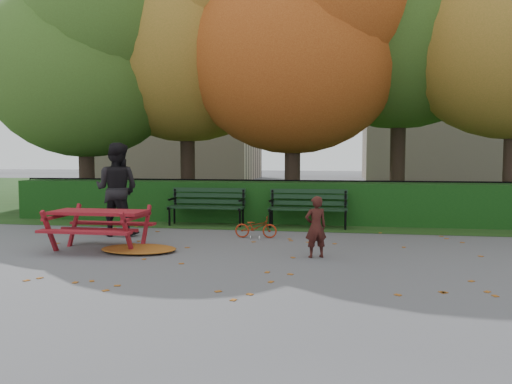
% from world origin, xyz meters
% --- Properties ---
extents(ground, '(90.00, 90.00, 0.00)m').
position_xyz_m(ground, '(0.00, 0.00, 0.00)').
color(ground, slate).
rests_on(ground, ground).
extents(grass_strip, '(90.00, 90.00, 0.00)m').
position_xyz_m(grass_strip, '(0.00, 14.00, 0.01)').
color(grass_strip, '#193A12').
rests_on(grass_strip, ground).
extents(building_left, '(10.00, 7.00, 15.00)m').
position_xyz_m(building_left, '(-9.00, 26.00, 7.50)').
color(building_left, gray).
rests_on(building_left, ground).
extents(building_right, '(9.00, 6.00, 12.00)m').
position_xyz_m(building_right, '(8.00, 28.00, 6.00)').
color(building_right, gray).
rests_on(building_right, ground).
extents(hedge, '(13.00, 0.90, 1.00)m').
position_xyz_m(hedge, '(0.00, 4.50, 0.50)').
color(hedge, black).
rests_on(hedge, ground).
extents(iron_fence, '(14.00, 0.04, 1.02)m').
position_xyz_m(iron_fence, '(0.00, 5.30, 0.54)').
color(iron_fence, black).
rests_on(iron_fence, ground).
extents(tree_a, '(5.88, 5.60, 7.48)m').
position_xyz_m(tree_a, '(-5.19, 5.58, 4.52)').
color(tree_a, black).
rests_on(tree_a, ground).
extents(tree_b, '(6.72, 6.40, 8.79)m').
position_xyz_m(tree_b, '(-2.44, 6.75, 5.40)').
color(tree_b, black).
rests_on(tree_b, ground).
extents(tree_c, '(6.30, 6.00, 8.00)m').
position_xyz_m(tree_c, '(0.83, 5.96, 4.82)').
color(tree_c, black).
rests_on(tree_c, ground).
extents(tree_d, '(7.14, 6.80, 9.58)m').
position_xyz_m(tree_d, '(3.88, 7.23, 5.98)').
color(tree_d, black).
rests_on(tree_d, ground).
extents(tree_f, '(6.93, 6.60, 9.19)m').
position_xyz_m(tree_f, '(-7.13, 9.24, 5.69)').
color(tree_f, black).
rests_on(tree_f, ground).
extents(bench_left, '(1.80, 0.57, 0.88)m').
position_xyz_m(bench_left, '(-1.30, 3.70, 0.52)').
color(bench_left, black).
rests_on(bench_left, ground).
extents(bench_right, '(1.80, 0.57, 0.88)m').
position_xyz_m(bench_right, '(1.10, 3.70, 0.52)').
color(bench_right, black).
rests_on(bench_right, ground).
extents(picnic_table, '(1.63, 1.31, 0.79)m').
position_xyz_m(picnic_table, '(-2.37, 0.37, 0.54)').
color(picnic_table, maroon).
rests_on(picnic_table, ground).
extents(leaf_pile, '(1.58, 1.35, 0.09)m').
position_xyz_m(leaf_pile, '(-1.62, 0.33, 0.05)').
color(leaf_pile, brown).
rests_on(leaf_pile, ground).
extents(leaf_scatter, '(9.00, 5.70, 0.01)m').
position_xyz_m(leaf_scatter, '(0.00, 0.30, 0.01)').
color(leaf_scatter, brown).
rests_on(leaf_scatter, ground).
extents(child, '(0.43, 0.37, 1.01)m').
position_xyz_m(child, '(1.43, 0.33, 0.51)').
color(child, '#381512').
rests_on(child, ground).
extents(adult, '(0.95, 0.75, 1.93)m').
position_xyz_m(adult, '(-2.75, 1.90, 0.96)').
color(adult, black).
rests_on(adult, ground).
extents(bicycle, '(0.86, 0.34, 0.44)m').
position_xyz_m(bicycle, '(0.15, 2.07, 0.22)').
color(bicycle, maroon).
rests_on(bicycle, ground).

